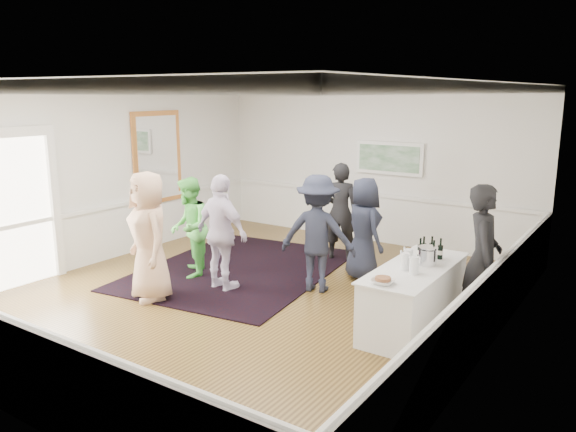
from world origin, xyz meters
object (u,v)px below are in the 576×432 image
Objects in this scene: bartender at (483,257)px; guest_green at (189,227)px; guest_dark_b at (340,212)px; ice_bucket at (428,256)px; serving_table at (414,297)px; guest_lilac at (222,233)px; nut_bowl at (383,280)px; guest_dark_a at (318,233)px; guest_navy at (364,229)px; guest_tan at (149,236)px.

bartender reaches higher than guest_green.
ice_bucket is (2.44, -2.04, 0.04)m from guest_dark_b.
guest_lilac is at bearing -174.98° from serving_table.
bartender reaches higher than serving_table.
serving_table is at bearing 116.89° from guest_dark_b.
nut_bowl is at bearing 39.90° from guest_green.
bartender is at bearing 59.34° from nut_bowl.
serving_table is at bearing 84.54° from nut_bowl.
nut_bowl is at bearing 124.73° from guest_dark_a.
nut_bowl is at bearing -99.67° from ice_bucket.
guest_dark_a reaches higher than ice_bucket.
guest_navy is at bearing 49.72° from bartender.
guest_dark_b is at bearing 136.62° from serving_table.
guest_dark_a is (1.90, 1.73, -0.05)m from guest_tan.
guest_navy is at bearing -124.69° from guest_lilac.
ice_bucket reaches higher than nut_bowl.
guest_lilac is 1.07× the size of guest_navy.
serving_table is 4.01m from guest_green.
guest_tan is at bearing 64.63° from guest_lilac.
guest_dark_a is 1.07× the size of guest_navy.
guest_lilac is (-3.81, -0.78, -0.04)m from bartender.
guest_dark_b reaches higher than ice_bucket.
nut_bowl is at bearing 132.11° from bartender.
ice_bucket reaches higher than serving_table.
guest_lilac is (-3.09, -0.27, 0.50)m from serving_table.
ice_bucket is 0.93× the size of nut_bowl.
bartender is at bearing -169.60° from guest_navy.
nut_bowl is (-0.80, -1.35, -0.09)m from bartender.
guest_tan reaches higher than guest_navy.
guest_navy is at bearing 118.67° from guest_dark_b.
bartender is 1.06× the size of guest_dark_b.
guest_dark_b reaches higher than guest_green.
ice_bucket is (-0.63, -0.33, -0.01)m from bartender.
bartender is 7.46× the size of ice_bucket.
guest_tan is 1.07× the size of guest_dark_b.
bartender is 2.54m from guest_dark_a.
guest_green is at bearing 126.67° from guest_tan.
ice_bucket is (4.08, 0.24, 0.11)m from guest_green.
guest_dark_a is at bearing 72.17° from bartender.
guest_tan is 3.47m from guest_navy.
guest_tan is 2.57m from guest_dark_a.
guest_lilac reaches higher than ice_bucket.
guest_navy reaches higher than serving_table.
guest_dark_a reaches higher than guest_dark_b.
guest_green is 0.92× the size of guest_dark_a.
guest_lilac is 1.50m from guest_dark_a.
guest_green reaches higher than serving_table.
guest_dark_a is at bearing 65.54° from guest_tan.
bartender is 1.57m from nut_bowl.
ice_bucket is (3.18, 0.45, 0.04)m from guest_lilac.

